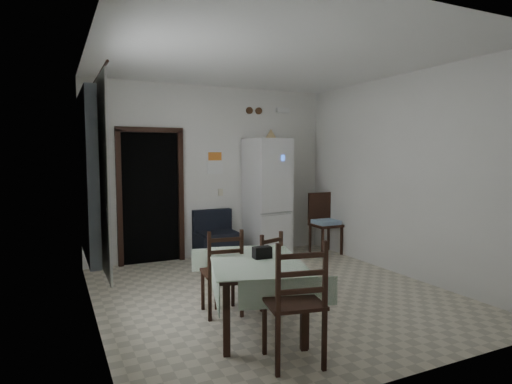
{
  "coord_description": "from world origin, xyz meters",
  "views": [
    {
      "loc": [
        -2.46,
        -4.66,
        1.76
      ],
      "look_at": [
        0.0,
        0.5,
        1.25
      ],
      "focal_mm": 30.0,
      "sensor_mm": 36.0,
      "label": 1
    }
  ],
  "objects_px": {
    "corner_chair": "(326,224)",
    "dining_chair_near_head": "(293,300)",
    "dining_table": "(255,294)",
    "dining_chair_far_left": "(222,271)",
    "dining_chair_far_right": "(261,268)",
    "navy_seat": "(217,236)",
    "fridge": "(267,197)"
  },
  "relations": [
    {
      "from": "corner_chair",
      "to": "dining_chair_near_head",
      "type": "xyz_separation_m",
      "value": [
        -2.54,
        -3.2,
        0.0
      ]
    },
    {
      "from": "dining_table",
      "to": "dining_chair_far_left",
      "type": "xyz_separation_m",
      "value": [
        -0.17,
        0.5,
        0.13
      ]
    },
    {
      "from": "dining_table",
      "to": "dining_chair_far_right",
      "type": "bearing_deg",
      "value": 74.74
    },
    {
      "from": "navy_seat",
      "to": "dining_chair_far_right",
      "type": "distance_m",
      "value": 2.23
    },
    {
      "from": "fridge",
      "to": "dining_chair_near_head",
      "type": "distance_m",
      "value": 3.94
    },
    {
      "from": "fridge",
      "to": "dining_chair_far_left",
      "type": "bearing_deg",
      "value": -133.72
    },
    {
      "from": "dining_chair_far_left",
      "to": "dining_chair_far_right",
      "type": "xyz_separation_m",
      "value": [
        0.52,
        0.06,
        -0.05
      ]
    },
    {
      "from": "dining_chair_near_head",
      "to": "navy_seat",
      "type": "bearing_deg",
      "value": -88.87
    },
    {
      "from": "fridge",
      "to": "corner_chair",
      "type": "distance_m",
      "value": 1.14
    },
    {
      "from": "navy_seat",
      "to": "dining_table",
      "type": "xyz_separation_m",
      "value": [
        -0.62,
        -2.78,
        -0.06
      ]
    },
    {
      "from": "corner_chair",
      "to": "dining_chair_far_right",
      "type": "xyz_separation_m",
      "value": [
        -2.17,
        -1.83,
        -0.1
      ]
    },
    {
      "from": "navy_seat",
      "to": "dining_chair_far_left",
      "type": "relative_size",
      "value": 0.86
    },
    {
      "from": "dining_table",
      "to": "dining_chair_far_left",
      "type": "distance_m",
      "value": 0.55
    },
    {
      "from": "dining_table",
      "to": "dining_chair_near_head",
      "type": "height_order",
      "value": "dining_chair_near_head"
    },
    {
      "from": "navy_seat",
      "to": "fridge",
      "type": "bearing_deg",
      "value": -0.7
    },
    {
      "from": "dining_table",
      "to": "fridge",
      "type": "bearing_deg",
      "value": 77.11
    },
    {
      "from": "corner_chair",
      "to": "dining_chair_near_head",
      "type": "distance_m",
      "value": 4.09
    },
    {
      "from": "dining_chair_far_right",
      "to": "dining_chair_near_head",
      "type": "distance_m",
      "value": 1.42
    },
    {
      "from": "fridge",
      "to": "navy_seat",
      "type": "distance_m",
      "value": 1.11
    },
    {
      "from": "dining_table",
      "to": "dining_chair_far_right",
      "type": "relative_size",
      "value": 1.54
    },
    {
      "from": "fridge",
      "to": "corner_chair",
      "type": "relative_size",
      "value": 1.9
    },
    {
      "from": "fridge",
      "to": "corner_chair",
      "type": "xyz_separation_m",
      "value": [
        0.96,
        -0.38,
        -0.48
      ]
    },
    {
      "from": "navy_seat",
      "to": "corner_chair",
      "type": "relative_size",
      "value": 0.77
    },
    {
      "from": "dining_chair_far_right",
      "to": "navy_seat",
      "type": "bearing_deg",
      "value": -116.74
    },
    {
      "from": "dining_chair_far_left",
      "to": "dining_chair_far_right",
      "type": "bearing_deg",
      "value": -166.62
    },
    {
      "from": "corner_chair",
      "to": "dining_chair_near_head",
      "type": "height_order",
      "value": "dining_chair_near_head"
    },
    {
      "from": "corner_chair",
      "to": "dining_table",
      "type": "height_order",
      "value": "corner_chair"
    },
    {
      "from": "fridge",
      "to": "dining_chair_far_right",
      "type": "height_order",
      "value": "fridge"
    },
    {
      "from": "fridge",
      "to": "dining_chair_far_left",
      "type": "distance_m",
      "value": 2.9
    },
    {
      "from": "corner_chair",
      "to": "navy_seat",
      "type": "bearing_deg",
      "value": 168.84
    },
    {
      "from": "fridge",
      "to": "dining_chair_far_right",
      "type": "distance_m",
      "value": 2.58
    },
    {
      "from": "dining_table",
      "to": "dining_chair_near_head",
      "type": "bearing_deg",
      "value": -75.74
    }
  ]
}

